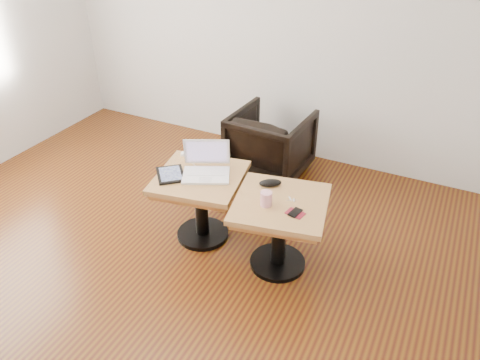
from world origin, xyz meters
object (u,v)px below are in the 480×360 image
at_px(side_table_left, 201,191).
at_px(striped_cup, 266,199).
at_px(laptop, 206,168).
at_px(armchair, 271,144).
at_px(side_table_right, 280,218).

bearing_deg(side_table_left, striped_cup, -22.83).
bearing_deg(striped_cup, laptop, 162.22).
height_order(laptop, striped_cup, laptop).
distance_m(laptop, striped_cup, 0.58).
relative_size(side_table_left, armchair, 1.04).
xyz_separation_m(laptop, armchair, (0.06, 1.08, -0.29)).
xyz_separation_m(side_table_left, laptop, (0.03, 0.05, 0.19)).
distance_m(side_table_left, laptop, 0.20).
height_order(side_table_right, laptop, laptop).
relative_size(laptop, striped_cup, 4.23).
bearing_deg(laptop, side_table_right, -34.34).
relative_size(striped_cup, armchair, 0.15).
bearing_deg(side_table_right, laptop, 160.21).
distance_m(side_table_left, striped_cup, 0.63).
relative_size(laptop, armchair, 0.62).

